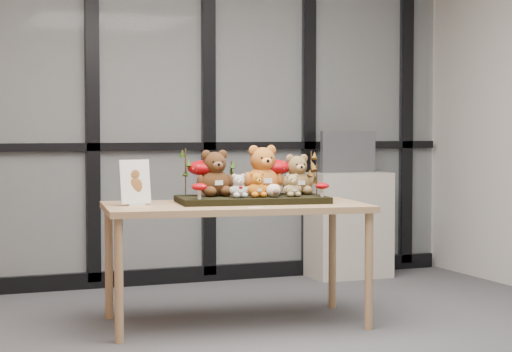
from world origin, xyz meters
name	(u,v)px	position (x,y,z in m)	size (l,w,h in m)	color
room_shell	(280,31)	(0.00, 0.00, 1.68)	(5.00, 5.00, 5.00)	#B6B3AC
glass_partition	(152,98)	(0.00, 2.47, 1.42)	(4.90, 0.06, 2.78)	#2D383F
display_table	(235,215)	(0.10, 0.91, 0.67)	(1.66, 0.99, 0.73)	tan
diorama_tray	(252,199)	(0.22, 0.96, 0.75)	(0.90, 0.45, 0.04)	black
bear_pooh_yellow	(262,168)	(0.32, 1.02, 0.94)	(0.26, 0.24, 0.34)	#C06825
bear_brown_medium	(214,171)	(0.02, 1.06, 0.93)	(0.24, 0.22, 0.31)	#472913
bear_tan_back	(297,172)	(0.54, 1.00, 0.91)	(0.21, 0.19, 0.28)	olive
bear_small_yellow	(257,183)	(0.22, 0.87, 0.86)	(0.13, 0.12, 0.17)	orange
bear_white_bow	(239,185)	(0.10, 0.88, 0.85)	(0.12, 0.11, 0.16)	silver
bear_beige_small	(292,184)	(0.44, 0.84, 0.85)	(0.12, 0.11, 0.15)	#9E8857
plush_cream_hedgehog	(273,190)	(0.31, 0.84, 0.82)	(0.07, 0.06, 0.09)	white
mushroom_back_left	(205,176)	(-0.02, 1.13, 0.89)	(0.22, 0.22, 0.24)	#97040A
mushroom_back_right	(274,175)	(0.41, 1.07, 0.89)	(0.22, 0.22, 0.24)	#97040A
mushroom_front_left	(199,190)	(-0.15, 0.85, 0.82)	(0.09, 0.09, 0.10)	#97040A
mushroom_front_right	(322,189)	(0.61, 0.77, 0.82)	(0.08, 0.08, 0.09)	#97040A
sprig_green_far_left	(185,172)	(-0.15, 1.13, 0.92)	(0.05, 0.05, 0.29)	#1B3E0E
sprig_green_mid_left	(207,175)	(0.00, 1.16, 0.89)	(0.05, 0.05, 0.24)	#1B3E0E
sprig_dry_far_right	(311,173)	(0.64, 1.00, 0.91)	(0.05, 0.05, 0.27)	brown
sprig_dry_mid_right	(317,179)	(0.62, 0.88, 0.87)	(0.05, 0.05, 0.20)	brown
sprig_green_centre	(231,178)	(0.16, 1.14, 0.88)	(0.05, 0.05, 0.21)	#1B3E0E
sign_holder	(135,185)	(-0.49, 1.01, 0.86)	(0.19, 0.08, 0.27)	silver
label_card	(255,208)	(0.10, 0.60, 0.73)	(0.09, 0.03, 0.00)	white
cabinet	(349,225)	(1.55, 2.25, 0.42)	(0.63, 0.37, 0.84)	#ADA79A
monitor	(348,152)	(1.55, 2.27, 1.00)	(0.47, 0.05, 0.33)	#484A50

